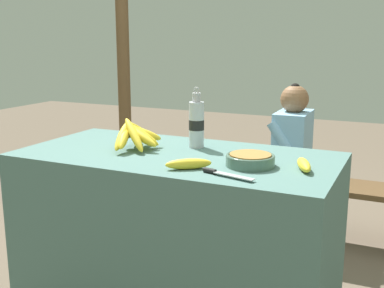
# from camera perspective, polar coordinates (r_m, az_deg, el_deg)

# --- Properties ---
(market_counter) EXTENTS (1.45, 0.72, 0.79)m
(market_counter) POSITION_cam_1_polar(r_m,az_deg,el_deg) (2.32, -1.77, -10.61)
(market_counter) COLOR #4C706B
(market_counter) RESTS_ON ground_plane
(banana_bunch_ripe) EXTENTS (0.23, 0.32, 0.16)m
(banana_bunch_ripe) POSITION_cam_1_polar(r_m,az_deg,el_deg) (2.29, -6.85, 1.19)
(banana_bunch_ripe) COLOR #4C381E
(banana_bunch_ripe) RESTS_ON market_counter
(serving_bowl) EXTENTS (0.20, 0.20, 0.05)m
(serving_bowl) POSITION_cam_1_polar(r_m,az_deg,el_deg) (1.99, 6.92, -1.81)
(serving_bowl) COLOR #4C6B5B
(serving_bowl) RESTS_ON market_counter
(water_bottle) EXTENTS (0.07, 0.07, 0.29)m
(water_bottle) POSITION_cam_1_polar(r_m,az_deg,el_deg) (2.30, 0.54, 2.45)
(water_bottle) COLOR silver
(water_bottle) RESTS_ON market_counter
(loose_banana_front) EXTENTS (0.18, 0.15, 0.04)m
(loose_banana_front) POSITION_cam_1_polar(r_m,az_deg,el_deg) (1.93, -0.41, -2.37)
(loose_banana_front) COLOR yellow
(loose_banana_front) RESTS_ON market_counter
(loose_banana_side) EXTENTS (0.11, 0.18, 0.04)m
(loose_banana_side) POSITION_cam_1_polar(r_m,az_deg,el_deg) (1.97, 13.11, -2.41)
(loose_banana_side) COLOR yellow
(loose_banana_side) RESTS_ON market_counter
(knife) EXTENTS (0.23, 0.08, 0.02)m
(knife) POSITION_cam_1_polar(r_m,az_deg,el_deg) (1.85, 3.43, -3.46)
(knife) COLOR #BCBCC1
(knife) RESTS_ON market_counter
(wooden_bench) EXTENTS (1.83, 0.32, 0.40)m
(wooden_bench) POSITION_cam_1_polar(r_m,az_deg,el_deg) (3.30, 9.50, -4.70)
(wooden_bench) COLOR brown
(wooden_bench) RESTS_ON ground_plane
(seated_vendor) EXTENTS (0.41, 0.39, 1.03)m
(seated_vendor) POSITION_cam_1_polar(r_m,az_deg,el_deg) (3.18, 10.95, -0.80)
(seated_vendor) COLOR #232328
(seated_vendor) RESTS_ON ground_plane
(banana_bunch_green) EXTENTS (0.19, 0.28, 0.15)m
(banana_bunch_green) POSITION_cam_1_polar(r_m,az_deg,el_deg) (3.41, 2.07, -1.76)
(banana_bunch_green) COLOR #4C381E
(banana_bunch_green) RESTS_ON wooden_bench
(support_post_near) EXTENTS (0.10, 0.10, 2.51)m
(support_post_near) POSITION_cam_1_polar(r_m,az_deg,el_deg) (3.94, -8.20, 11.61)
(support_post_near) COLOR brown
(support_post_near) RESTS_ON ground_plane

